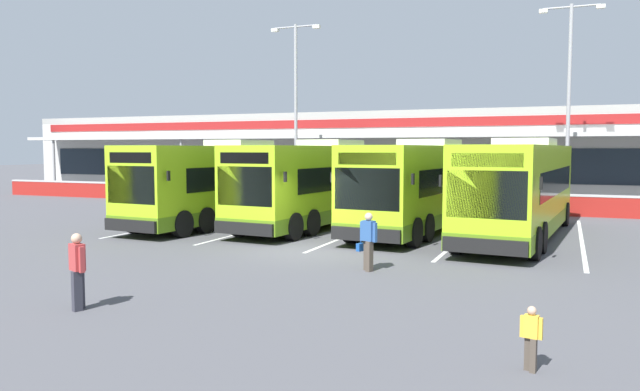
{
  "coord_description": "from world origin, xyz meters",
  "views": [
    {
      "loc": [
        7.81,
        -18.25,
        3.38
      ],
      "look_at": [
        -0.86,
        3.0,
        1.6
      ],
      "focal_mm": 33.97,
      "sensor_mm": 36.0,
      "label": 1
    }
  ],
  "objects_px": {
    "pedestrian_child": "(531,336)",
    "lamp_post_west": "(296,102)",
    "pedestrian_in_dark_coat": "(77,269)",
    "coach_bus_right_centre": "(520,191)",
    "pedestrian_with_handbag": "(368,240)",
    "coach_bus_left_centre": "(322,185)",
    "lamp_post_centre": "(569,94)",
    "coach_bus_leftmost": "(228,184)",
    "coach_bus_centre": "(423,187)"
  },
  "relations": [
    {
      "from": "coach_bus_leftmost",
      "to": "coach_bus_centre",
      "type": "bearing_deg",
      "value": 6.82
    },
    {
      "from": "coach_bus_leftmost",
      "to": "coach_bus_centre",
      "type": "xyz_separation_m",
      "value": [
        8.75,
        1.05,
        0.0
      ]
    },
    {
      "from": "coach_bus_left_centre",
      "to": "coach_bus_right_centre",
      "type": "relative_size",
      "value": 1.0
    },
    {
      "from": "coach_bus_left_centre",
      "to": "pedestrian_child",
      "type": "relative_size",
      "value": 12.27
    },
    {
      "from": "coach_bus_left_centre",
      "to": "lamp_post_west",
      "type": "relative_size",
      "value": 1.12
    },
    {
      "from": "coach_bus_left_centre",
      "to": "lamp_post_centre",
      "type": "xyz_separation_m",
      "value": [
        10.03,
        10.41,
        4.5
      ]
    },
    {
      "from": "pedestrian_with_handbag",
      "to": "pedestrian_in_dark_coat",
      "type": "xyz_separation_m",
      "value": [
        -4.39,
        -6.2,
        0.02
      ]
    },
    {
      "from": "pedestrian_with_handbag",
      "to": "lamp_post_west",
      "type": "xyz_separation_m",
      "value": [
        -10.65,
        18.6,
        5.43
      ]
    },
    {
      "from": "lamp_post_centre",
      "to": "coach_bus_right_centre",
      "type": "bearing_deg",
      "value": -98.17
    },
    {
      "from": "coach_bus_left_centre",
      "to": "pedestrian_in_dark_coat",
      "type": "distance_m",
      "value": 15.17
    },
    {
      "from": "coach_bus_left_centre",
      "to": "coach_bus_right_centre",
      "type": "bearing_deg",
      "value": -5.45
    },
    {
      "from": "pedestrian_with_handbag",
      "to": "lamp_post_west",
      "type": "distance_m",
      "value": 22.11
    },
    {
      "from": "coach_bus_right_centre",
      "to": "pedestrian_with_handbag",
      "type": "distance_m",
      "value": 8.87
    },
    {
      "from": "pedestrian_with_handbag",
      "to": "coach_bus_left_centre",
      "type": "bearing_deg",
      "value": 119.24
    },
    {
      "from": "coach_bus_centre",
      "to": "pedestrian_with_handbag",
      "type": "distance_m",
      "value": 9.18
    },
    {
      "from": "pedestrian_in_dark_coat",
      "to": "lamp_post_centre",
      "type": "xyz_separation_m",
      "value": [
        9.41,
        25.54,
        5.42
      ]
    },
    {
      "from": "pedestrian_child",
      "to": "pedestrian_in_dark_coat",
      "type": "bearing_deg",
      "value": 179.2
    },
    {
      "from": "coach_bus_centre",
      "to": "coach_bus_leftmost",
      "type": "bearing_deg",
      "value": -173.18
    },
    {
      "from": "coach_bus_centre",
      "to": "lamp_post_west",
      "type": "bearing_deg",
      "value": 136.88
    },
    {
      "from": "coach_bus_right_centre",
      "to": "pedestrian_in_dark_coat",
      "type": "height_order",
      "value": "coach_bus_right_centre"
    },
    {
      "from": "coach_bus_right_centre",
      "to": "pedestrian_with_handbag",
      "type": "relative_size",
      "value": 7.61
    },
    {
      "from": "coach_bus_right_centre",
      "to": "coach_bus_left_centre",
      "type": "bearing_deg",
      "value": 174.55
    },
    {
      "from": "coach_bus_leftmost",
      "to": "pedestrian_with_handbag",
      "type": "height_order",
      "value": "coach_bus_leftmost"
    },
    {
      "from": "pedestrian_with_handbag",
      "to": "pedestrian_child",
      "type": "height_order",
      "value": "pedestrian_with_handbag"
    },
    {
      "from": "coach_bus_centre",
      "to": "pedestrian_child",
      "type": "bearing_deg",
      "value": -71.63
    },
    {
      "from": "coach_bus_centre",
      "to": "coach_bus_right_centre",
      "type": "relative_size",
      "value": 1.0
    },
    {
      "from": "pedestrian_child",
      "to": "coach_bus_left_centre",
      "type": "bearing_deg",
      "value": 122.2
    },
    {
      "from": "coach_bus_leftmost",
      "to": "pedestrian_child",
      "type": "relative_size",
      "value": 12.27
    },
    {
      "from": "coach_bus_centre",
      "to": "pedestrian_child",
      "type": "height_order",
      "value": "coach_bus_centre"
    },
    {
      "from": "coach_bus_centre",
      "to": "pedestrian_in_dark_coat",
      "type": "relative_size",
      "value": 7.61
    },
    {
      "from": "coach_bus_left_centre",
      "to": "coach_bus_leftmost",
      "type": "bearing_deg",
      "value": -168.62
    },
    {
      "from": "coach_bus_right_centre",
      "to": "lamp_post_west",
      "type": "height_order",
      "value": "lamp_post_west"
    },
    {
      "from": "coach_bus_left_centre",
      "to": "pedestrian_child",
      "type": "distance_m",
      "value": 18.07
    },
    {
      "from": "pedestrian_in_dark_coat",
      "to": "coach_bus_leftmost",
      "type": "bearing_deg",
      "value": 108.89
    },
    {
      "from": "pedestrian_with_handbag",
      "to": "lamp_post_centre",
      "type": "bearing_deg",
      "value": 75.43
    },
    {
      "from": "coach_bus_leftmost",
      "to": "pedestrian_with_handbag",
      "type": "distance_m",
      "value": 12.33
    },
    {
      "from": "coach_bus_leftmost",
      "to": "lamp_post_west",
      "type": "height_order",
      "value": "lamp_post_west"
    },
    {
      "from": "pedestrian_child",
      "to": "lamp_post_west",
      "type": "relative_size",
      "value": 0.09
    },
    {
      "from": "coach_bus_centre",
      "to": "pedestrian_in_dark_coat",
      "type": "height_order",
      "value": "coach_bus_centre"
    },
    {
      "from": "coach_bus_left_centre",
      "to": "coach_bus_centre",
      "type": "relative_size",
      "value": 1.0
    },
    {
      "from": "pedestrian_in_dark_coat",
      "to": "coach_bus_right_centre",
      "type": "bearing_deg",
      "value": 61.42
    },
    {
      "from": "coach_bus_right_centre",
      "to": "pedestrian_child",
      "type": "bearing_deg",
      "value": -85.3
    },
    {
      "from": "pedestrian_in_dark_coat",
      "to": "lamp_post_centre",
      "type": "bearing_deg",
      "value": 69.77
    },
    {
      "from": "coach_bus_centre",
      "to": "lamp_post_centre",
      "type": "distance_m",
      "value": 12.47
    },
    {
      "from": "coach_bus_leftmost",
      "to": "coach_bus_left_centre",
      "type": "xyz_separation_m",
      "value": [
        4.27,
        0.86,
        0.0
      ]
    },
    {
      "from": "coach_bus_centre",
      "to": "pedestrian_in_dark_coat",
      "type": "xyz_separation_m",
      "value": [
        -3.86,
        -15.32,
        -0.91
      ]
    },
    {
      "from": "coach_bus_leftmost",
      "to": "lamp_post_west",
      "type": "xyz_separation_m",
      "value": [
        -1.38,
        10.53,
        4.5
      ]
    },
    {
      "from": "pedestrian_child",
      "to": "lamp_post_west",
      "type": "distance_m",
      "value": 29.78
    },
    {
      "from": "lamp_post_west",
      "to": "coach_bus_leftmost",
      "type": "bearing_deg",
      "value": -82.53
    },
    {
      "from": "coach_bus_leftmost",
      "to": "pedestrian_child",
      "type": "distance_m",
      "value": 20.03
    }
  ]
}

